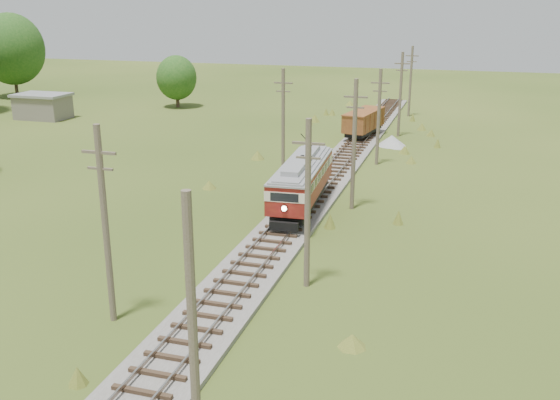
% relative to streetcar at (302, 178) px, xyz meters
% --- Properties ---
extents(railbed_main, '(3.60, 96.00, 0.57)m').
position_rel_streetcar_xyz_m(railbed_main, '(-0.00, 4.66, -2.20)').
color(railbed_main, '#605B54').
rests_on(railbed_main, ground).
extents(streetcar, '(3.24, 11.05, 5.00)m').
position_rel_streetcar_xyz_m(streetcar, '(0.00, 0.00, 0.00)').
color(streetcar, black).
rests_on(streetcar, ground).
extents(gondola, '(3.52, 7.60, 2.43)m').
position_rel_streetcar_xyz_m(gondola, '(-0.00, 25.30, -0.52)').
color(gondola, black).
rests_on(gondola, ground).
extents(gravel_pile, '(3.00, 3.18, 1.09)m').
position_rel_streetcar_xyz_m(gravel_pile, '(3.42, 22.59, -1.88)').
color(gravel_pile, gray).
rests_on(gravel_pile, ground).
extents(utility_pole_r_1, '(0.30, 0.30, 8.80)m').
position_rel_streetcar_xyz_m(utility_pole_r_1, '(3.10, -24.34, 2.01)').
color(utility_pole_r_1, brown).
rests_on(utility_pole_r_1, ground).
extents(utility_pole_r_2, '(1.60, 0.30, 8.60)m').
position_rel_streetcar_xyz_m(utility_pole_r_2, '(3.30, -11.34, 2.03)').
color(utility_pole_r_2, brown).
rests_on(utility_pole_r_2, ground).
extents(utility_pole_r_3, '(1.60, 0.30, 9.00)m').
position_rel_streetcar_xyz_m(utility_pole_r_3, '(3.20, 1.66, 2.24)').
color(utility_pole_r_3, brown).
rests_on(utility_pole_r_3, ground).
extents(utility_pole_r_4, '(1.60, 0.30, 8.40)m').
position_rel_streetcar_xyz_m(utility_pole_r_4, '(3.00, 14.66, 1.93)').
color(utility_pole_r_4, brown).
rests_on(utility_pole_r_4, ground).
extents(utility_pole_r_5, '(1.60, 0.30, 8.90)m').
position_rel_streetcar_xyz_m(utility_pole_r_5, '(3.40, 27.66, 2.18)').
color(utility_pole_r_5, brown).
rests_on(utility_pole_r_5, ground).
extents(utility_pole_r_6, '(1.60, 0.30, 8.70)m').
position_rel_streetcar_xyz_m(utility_pole_r_6, '(3.20, 40.66, 2.08)').
color(utility_pole_r_6, brown).
rests_on(utility_pole_r_6, ground).
extents(utility_pole_l_a, '(1.60, 0.30, 9.00)m').
position_rel_streetcar_xyz_m(utility_pole_l_a, '(-4.20, -17.34, 2.24)').
color(utility_pole_l_a, brown).
rests_on(utility_pole_l_a, ground).
extents(utility_pole_l_b, '(1.60, 0.30, 8.60)m').
position_rel_streetcar_xyz_m(utility_pole_l_b, '(-4.50, 10.66, 2.03)').
color(utility_pole_l_b, brown).
rests_on(utility_pole_l_b, ground).
extents(tree_left_5, '(9.66, 9.66, 12.44)m').
position_rel_streetcar_xyz_m(tree_left_5, '(-56.00, 40.66, 4.73)').
color(tree_left_5, '#38281C').
rests_on(tree_left_5, ground).
extents(tree_mid_a, '(5.46, 5.46, 7.03)m').
position_rel_streetcar_xyz_m(tree_mid_a, '(-28.00, 38.66, 1.63)').
color(tree_mid_a, '#38281C').
rests_on(tree_mid_a, ground).
extents(shed, '(6.40, 4.40, 3.10)m').
position_rel_streetcar_xyz_m(shed, '(-40.00, 25.66, -0.82)').
color(shed, slate).
rests_on(shed, ground).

